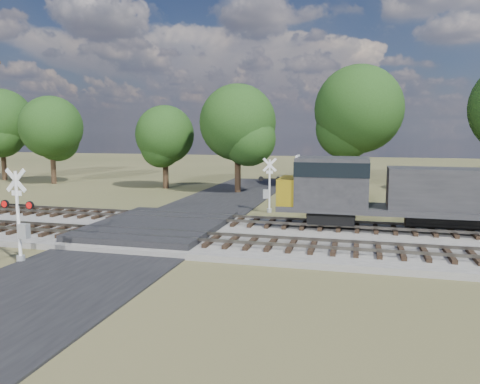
# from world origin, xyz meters

# --- Properties ---
(ground) EXTENTS (160.00, 160.00, 0.00)m
(ground) POSITION_xyz_m (0.00, 0.00, 0.00)
(ground) COLOR #414625
(ground) RESTS_ON ground
(ballast_bed) EXTENTS (140.00, 10.00, 0.30)m
(ballast_bed) POSITION_xyz_m (10.00, 0.50, 0.15)
(ballast_bed) COLOR gray
(ballast_bed) RESTS_ON ground
(road) EXTENTS (7.00, 60.00, 0.08)m
(road) POSITION_xyz_m (0.00, 0.00, 0.04)
(road) COLOR black
(road) RESTS_ON ground
(crossing_panel) EXTENTS (7.00, 9.00, 0.62)m
(crossing_panel) POSITION_xyz_m (0.00, 0.50, 0.32)
(crossing_panel) COLOR #262628
(crossing_panel) RESTS_ON ground
(track_near) EXTENTS (140.00, 2.60, 0.33)m
(track_near) POSITION_xyz_m (3.12, -2.00, 0.41)
(track_near) COLOR black
(track_near) RESTS_ON ballast_bed
(track_far) EXTENTS (140.00, 2.60, 0.33)m
(track_far) POSITION_xyz_m (3.12, 3.00, 0.41)
(track_far) COLOR black
(track_far) RESTS_ON ballast_bed
(crossing_signal_near) EXTENTS (1.70, 0.37, 4.21)m
(crossing_signal_near) POSITION_xyz_m (-3.40, -6.59, 1.75)
(crossing_signal_near) COLOR silver
(crossing_signal_near) RESTS_ON ground
(crossing_signal_far) EXTENTS (1.57, 0.38, 3.90)m
(crossing_signal_far) POSITION_xyz_m (4.80, 8.56, 1.62)
(crossing_signal_far) COLOR silver
(crossing_signal_far) RESTS_ON ground
(equipment_shed) EXTENTS (4.32, 4.32, 2.88)m
(equipment_shed) POSITION_xyz_m (9.43, 11.77, 1.46)
(equipment_shed) COLOR #432C1C
(equipment_shed) RESTS_ON ground
(treeline) EXTENTS (82.87, 12.29, 11.97)m
(treeline) POSITION_xyz_m (9.52, 20.84, 6.91)
(treeline) COLOR black
(treeline) RESTS_ON ground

